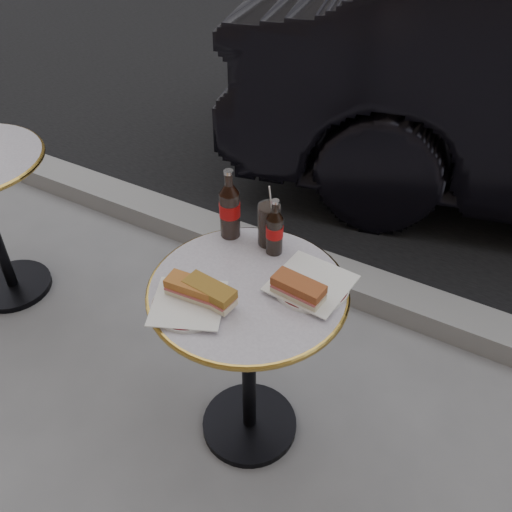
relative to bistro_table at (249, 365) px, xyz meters
The scene contains 12 objects.
ground 0.37m from the bistro_table, ahead, with size 80.00×80.00×0.00m, color slate.
asphalt_road 5.01m from the bistro_table, 90.00° to the left, with size 40.00×8.00×0.00m, color black.
curb 0.95m from the bistro_table, 90.00° to the left, with size 40.00×0.20×0.12m, color gray.
bistro_table is the anchor object (origin of this frame).
plate_left 0.42m from the bistro_table, 124.66° to the right, with size 0.22×0.22×0.01m, color silver.
plate_right 0.42m from the bistro_table, 30.66° to the left, with size 0.24×0.24×0.01m, color white.
sandwich_left_a 0.44m from the bistro_table, 133.47° to the right, with size 0.15×0.07×0.05m, color #B76A2E.
sandwich_left_b 0.43m from the bistro_table, 118.05° to the right, with size 0.16×0.07×0.05m, color olive.
sandwich_right 0.44m from the bistro_table, 10.21° to the left, with size 0.16×0.07×0.05m, color #9B4C27.
cola_bottle_left 0.56m from the bistro_table, 132.93° to the left, with size 0.07×0.07×0.25m, color black, non-canonical shape.
cola_bottle_right 0.51m from the bistro_table, 93.68° to the left, with size 0.06×0.06×0.20m, color black, non-canonical shape.
cola_glass 0.50m from the bistro_table, 102.71° to the left, with size 0.08×0.08×0.15m, color black.
Camera 1 is at (0.65, -1.09, 1.92)m, focal length 40.00 mm.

